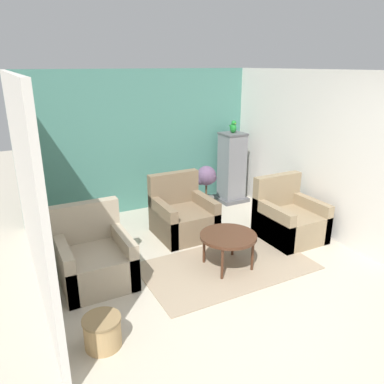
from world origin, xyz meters
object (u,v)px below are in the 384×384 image
object	(u,v)px
armchair_left	(95,260)
wicker_basket	(102,331)
potted_plant	(206,183)
armchair_middle	(182,217)
coffee_table	(228,238)
parrot	(233,127)
armchair_right	(289,220)
birdcage	(232,169)

from	to	relation	value
armchair_left	wicker_basket	size ratio (longest dim) A/B	2.54
armchair_left	potted_plant	distance (m)	2.80
armchair_middle	coffee_table	bearing A→B (deg)	-86.25
armchair_middle	parrot	bearing A→B (deg)	31.99
armchair_right	potted_plant	world-z (taller)	armchair_right
parrot	coffee_table	bearing A→B (deg)	-124.21
armchair_left	wicker_basket	xyz separation A→B (m)	(-0.22, -1.14, -0.12)
armchair_right	birdcage	size ratio (longest dim) A/B	0.70
armchair_middle	armchair_left	bearing A→B (deg)	-155.37
armchair_right	wicker_basket	world-z (taller)	armchair_right
birdcage	parrot	world-z (taller)	parrot
armchair_left	potted_plant	world-z (taller)	armchair_left
armchair_right	potted_plant	bearing A→B (deg)	107.01
armchair_right	potted_plant	xyz separation A→B (m)	(-0.50, 1.63, 0.20)
coffee_table	armchair_middle	bearing A→B (deg)	93.75
armchair_left	armchair_middle	size ratio (longest dim) A/B	1.00
coffee_table	wicker_basket	size ratio (longest dim) A/B	2.01
coffee_table	parrot	bearing A→B (deg)	55.79
birdcage	wicker_basket	bearing A→B (deg)	-139.42
potted_plant	wicker_basket	size ratio (longest dim) A/B	2.21
birdcage	wicker_basket	xyz separation A→B (m)	(-3.24, -2.77, -0.47)
birdcage	parrot	bearing A→B (deg)	90.00
coffee_table	armchair_right	distance (m)	1.32
armchair_middle	wicker_basket	xyz separation A→B (m)	(-1.74, -1.84, -0.12)
armchair_left	armchair_right	xyz separation A→B (m)	(2.88, -0.15, 0.00)
armchair_left	parrot	distance (m)	3.62
birdcage	parrot	xyz separation A→B (m)	(0.00, 0.00, 0.78)
coffee_table	armchair_right	size ratio (longest dim) A/B	0.79
armchair_middle	birdcage	size ratio (longest dim) A/B	0.70
armchair_right	birdcage	distance (m)	1.83
armchair_right	wicker_basket	size ratio (longest dim) A/B	2.54
armchair_middle	potted_plant	xyz separation A→B (m)	(0.86, 0.78, 0.20)
armchair_middle	parrot	world-z (taller)	parrot
parrot	armchair_right	bearing A→B (deg)	-94.69
armchair_right	armchair_middle	xyz separation A→B (m)	(-1.36, 0.85, 0.00)
armchair_middle	potted_plant	world-z (taller)	armchair_middle
birdcage	armchair_middle	bearing A→B (deg)	-148.07
birdcage	potted_plant	world-z (taller)	birdcage
coffee_table	armchair_left	distance (m)	1.67
armchair_middle	armchair_right	bearing A→B (deg)	-32.08
armchair_middle	birdcage	bearing A→B (deg)	31.93
armchair_left	armchair_middle	xyz separation A→B (m)	(1.52, 0.70, 0.00)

